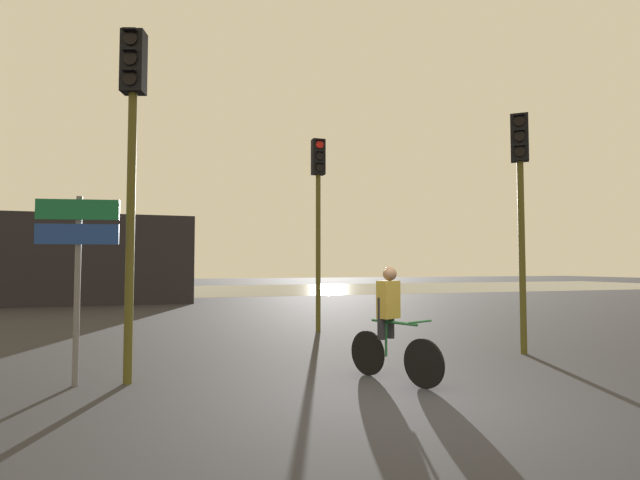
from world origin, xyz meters
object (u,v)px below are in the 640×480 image
cyclist (390,323)px  direction_sign_post (77,254)px  traffic_light_near_right (521,186)px  traffic_light_center (318,198)px  distant_building (50,260)px  traffic_light_near_left (132,139)px

cyclist → direction_sign_post: bearing=-35.5°
traffic_light_near_right → traffic_light_center: bearing=-17.5°
distant_building → traffic_light_near_right: (11.03, -16.41, 1.24)m
distant_building → traffic_light_near_left: size_ratio=2.38×
traffic_light_near_left → direction_sign_post: traffic_light_near_left is taller
traffic_light_near_left → traffic_light_near_right: 6.89m
traffic_light_center → direction_sign_post: bearing=42.0°
traffic_light_near_right → direction_sign_post: bearing=40.8°
distant_building → direction_sign_post: 16.98m
traffic_light_center → distant_building: bearing=-55.7°
traffic_light_center → traffic_light_near_left: size_ratio=0.97×
traffic_light_center → cyclist: size_ratio=2.98×
direction_sign_post → traffic_light_near_left: bearing=-174.7°
traffic_light_center → traffic_light_near_right: 4.94m
distant_building → traffic_light_center: (8.33, -12.28, 1.44)m
traffic_light_center → cyclist: (-0.60, -5.34, -2.52)m
traffic_light_near_left → direction_sign_post: (-0.68, 0.06, -1.65)m
traffic_light_near_left → distant_building: bearing=-58.9°
distant_building → traffic_light_center: 14.91m
traffic_light_near_right → direction_sign_post: traffic_light_near_right is taller
traffic_light_near_left → traffic_light_near_right: size_ratio=1.11×
traffic_light_center → traffic_light_near_right: traffic_light_center is taller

